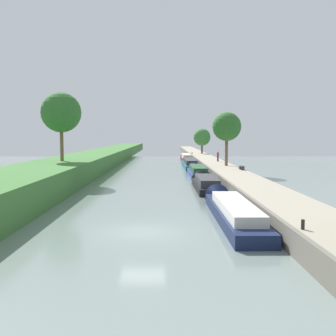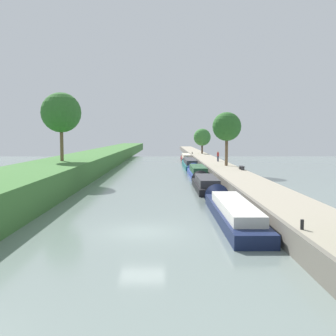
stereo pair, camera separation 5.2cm
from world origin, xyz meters
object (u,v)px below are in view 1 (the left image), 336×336
(narrowboat_black, at_px, (205,183))
(park_bench, at_px, (242,167))
(narrowboat_teal, at_px, (189,163))
(mooring_bollard_far, at_px, (192,153))
(narrowboat_blue, at_px, (197,172))
(person_walking, at_px, (218,156))
(narrowboat_navy, at_px, (231,210))
(mooring_bollard_near, at_px, (303,225))
(narrowboat_maroon, at_px, (186,158))

(narrowboat_black, xyz_separation_m, park_bench, (5.30, 8.35, 0.99))
(narrowboat_teal, xyz_separation_m, mooring_bollard_far, (1.97, 22.50, 0.79))
(narrowboat_blue, bearing_deg, narrowboat_teal, 90.42)
(narrowboat_teal, xyz_separation_m, person_walking, (4.35, -3.56, 1.44))
(person_walking, xyz_separation_m, mooring_bollard_far, (-2.38, 26.07, -0.65))
(narrowboat_black, bearing_deg, narrowboat_teal, 89.81)
(narrowboat_navy, height_order, mooring_bollard_far, mooring_bollard_far)
(mooring_bollard_near, xyz_separation_m, park_bench, (3.24, 31.14, 0.12))
(narrowboat_teal, xyz_separation_m, mooring_bollard_near, (1.97, -50.37, 0.79))
(narrowboat_blue, xyz_separation_m, narrowboat_teal, (-0.11, 14.96, 0.04))
(narrowboat_navy, bearing_deg, mooring_bollard_near, -77.27)
(narrowboat_navy, xyz_separation_m, narrowboat_blue, (-0.02, 27.27, 0.02))
(narrowboat_navy, distance_m, person_walking, 38.92)
(person_walking, relative_size, mooring_bollard_near, 3.69)
(narrowboat_navy, xyz_separation_m, narrowboat_teal, (-0.13, 42.23, 0.05))
(narrowboat_maroon, distance_m, mooring_bollard_far, 6.64)
(narrowboat_maroon, bearing_deg, narrowboat_black, -90.46)
(narrowboat_maroon, bearing_deg, mooring_bollard_near, -88.53)
(narrowboat_maroon, distance_m, park_bench, 35.72)
(narrowboat_teal, bearing_deg, narrowboat_black, -90.19)
(narrowboat_black, bearing_deg, narrowboat_blue, 89.09)
(narrowboat_maroon, bearing_deg, narrowboat_navy, -90.13)
(narrowboat_blue, bearing_deg, narrowboat_maroon, 89.72)
(narrowboat_navy, distance_m, mooring_bollard_far, 64.77)
(narrowboat_blue, distance_m, narrowboat_maroon, 31.09)
(mooring_bollard_far, bearing_deg, park_bench, -85.56)
(narrowboat_blue, distance_m, park_bench, 6.72)
(mooring_bollard_far, bearing_deg, narrowboat_teal, -95.00)
(park_bench, bearing_deg, narrowboat_maroon, 97.96)
(narrowboat_teal, relative_size, person_walking, 9.84)
(mooring_bollard_far, bearing_deg, narrowboat_maroon, -104.98)
(narrowboat_black, xyz_separation_m, mooring_bollard_far, (2.06, 50.08, 0.87))
(narrowboat_navy, height_order, park_bench, park_bench)
(narrowboat_teal, bearing_deg, person_walking, -39.33)
(narrowboat_blue, bearing_deg, narrowboat_black, -90.91)
(narrowboat_navy, xyz_separation_m, mooring_bollard_far, (1.84, 64.73, 0.85))
(narrowboat_blue, xyz_separation_m, narrowboat_maroon, (0.15, 31.09, 0.04))
(narrowboat_maroon, xyz_separation_m, mooring_bollard_near, (1.70, -66.51, 0.78))
(person_walking, xyz_separation_m, park_bench, (0.86, -15.66, -0.53))
(mooring_bollard_near, relative_size, mooring_bollard_far, 1.00)
(narrowboat_black, xyz_separation_m, narrowboat_teal, (0.09, 27.57, 0.08))
(narrowboat_navy, relative_size, narrowboat_blue, 1.13)
(mooring_bollard_near, bearing_deg, narrowboat_teal, 92.24)
(person_walking, bearing_deg, park_bench, -86.87)
(narrowboat_blue, distance_m, person_walking, 12.25)
(narrowboat_navy, bearing_deg, narrowboat_maroon, 89.87)
(narrowboat_black, distance_m, mooring_bollard_near, 22.90)
(mooring_bollard_far, relative_size, park_bench, 0.30)
(park_bench, bearing_deg, narrowboat_teal, 105.16)
(narrowboat_black, xyz_separation_m, narrowboat_maroon, (0.35, 43.71, 0.08))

